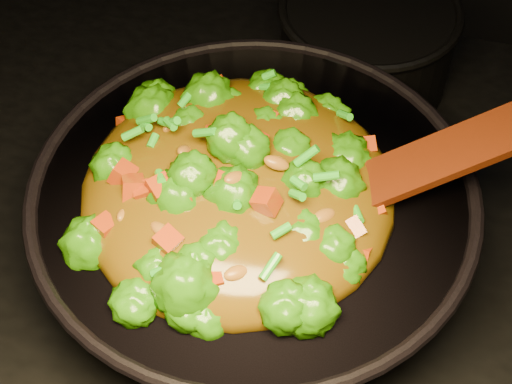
% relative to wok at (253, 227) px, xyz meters
% --- Properties ---
extents(wok, '(0.56, 0.56, 0.13)m').
position_rel_wok_xyz_m(wok, '(0.00, 0.00, 0.00)').
color(wok, black).
rests_on(wok, stovetop).
extents(stir_fry, '(0.38, 0.38, 0.11)m').
position_rel_wok_xyz_m(stir_fry, '(-0.01, -0.01, 0.12)').
color(stir_fry, '#2C7808').
rests_on(stir_fry, wok).
extents(spatula, '(0.32, 0.20, 0.14)m').
position_rel_wok_xyz_m(spatula, '(0.18, 0.04, 0.12)').
color(spatula, '#3C1906').
rests_on(spatula, wok).
extents(back_pot, '(0.29, 0.29, 0.13)m').
position_rel_wok_xyz_m(back_pot, '(0.06, 0.33, 0.00)').
color(back_pot, black).
rests_on(back_pot, stovetop).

